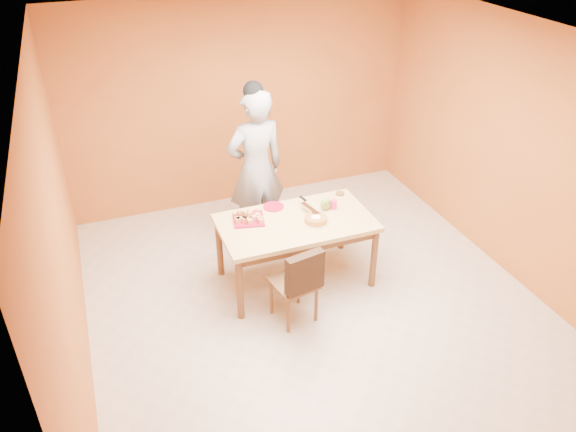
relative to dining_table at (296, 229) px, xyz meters
name	(u,v)px	position (x,y,z in m)	size (l,w,h in m)	color
floor	(315,304)	(0.04, -0.46, -0.67)	(5.00, 5.00, 0.00)	beige
ceiling	(324,41)	(0.04, -0.46, 2.03)	(5.00, 5.00, 0.00)	white
wall_back	(241,103)	(0.04, 2.04, 0.68)	(4.50, 4.50, 0.00)	#B9692A
wall_left	(60,238)	(-2.21, -0.46, 0.68)	(5.00, 5.00, 0.00)	#B9692A
wall_right	(517,154)	(2.29, -0.46, 0.68)	(5.00, 5.00, 0.00)	#B9692A
dining_table	(296,229)	(0.00, 0.00, 0.00)	(1.60, 0.90, 0.76)	tan
dining_chair	(295,282)	(-0.24, -0.59, -0.21)	(0.47, 0.53, 0.88)	brown
pastry_pile	(248,215)	(-0.45, 0.19, 0.16)	(0.28, 0.28, 0.09)	#E39F60
person	(256,170)	(-0.14, 0.91, 0.29)	(0.70, 0.46, 1.91)	gray
pastry_platter	(249,219)	(-0.45, 0.19, 0.10)	(0.31, 0.31, 0.02)	maroon
red_dinner_plate	(274,207)	(-0.12, 0.35, 0.10)	(0.22, 0.22, 0.01)	maroon
white_cake_plate	(316,222)	(0.18, -0.11, 0.10)	(0.26, 0.26, 0.01)	white
sponge_cake	(316,219)	(0.18, -0.11, 0.13)	(0.24, 0.24, 0.05)	#C67D33
cake_server	(310,208)	(0.19, 0.07, 0.17)	(0.06, 0.29, 0.01)	silver
egg_ornament	(325,204)	(0.38, 0.10, 0.17)	(0.12, 0.09, 0.14)	olive
magenta_glass	(334,204)	(0.47, 0.10, 0.14)	(0.07, 0.07, 0.10)	#E12167
checker_tin	(340,194)	(0.67, 0.35, 0.11)	(0.09, 0.09, 0.03)	#341F0E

